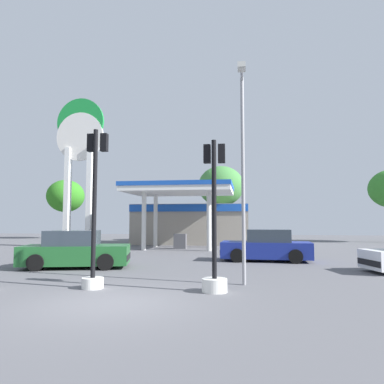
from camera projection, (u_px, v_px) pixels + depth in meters
The scene contains 10 objects.
ground_plane at pixel (111, 303), 9.05m from camera, with size 90.00×90.00×0.00m, color #56565B.
gas_station at pixel (191, 220), 31.74m from camera, with size 10.04×11.74×4.75m.
station_pole_sign at pixel (80, 152), 28.88m from camera, with size 3.92×0.56×11.95m.
car_0 at pixel (266, 247), 18.53m from camera, with size 4.62×2.24×1.62m.
car_2 at pixel (76, 251), 15.87m from camera, with size 4.89×2.93×1.64m.
traffic_signal_0 at pixel (94, 226), 11.19m from camera, with size 0.66×0.69×4.94m.
traffic_signal_1 at pixel (214, 242), 10.61m from camera, with size 0.74×0.74×4.48m.
tree_0 at pixel (66, 196), 41.73m from camera, with size 4.25×4.25×6.79m.
tree_1 at pixel (221, 186), 36.29m from camera, with size 4.59×4.59×7.56m.
corner_streetlamp at pixel (243, 157), 11.74m from camera, with size 0.24×1.48×6.90m.
Camera 1 is at (3.38, -8.85, 2.07)m, focal length 33.71 mm.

